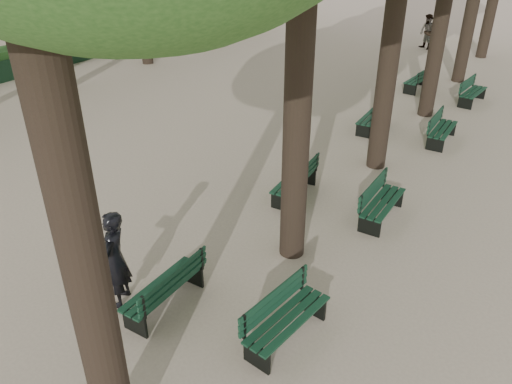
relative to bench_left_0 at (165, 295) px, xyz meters
The scene contains 15 objects.
ground 0.54m from the bench_left_0, 142.67° to the right, with size 120.00×120.00×0.00m, color tan.
bench_left_0 is the anchor object (origin of this frame).
bench_left_1 4.91m from the bench_left_0, 90.00° to the left, with size 0.70×1.84×0.92m.
bench_left_2 10.31m from the bench_left_0, 90.00° to the left, with size 0.65×1.82×0.92m.
bench_left_3 15.49m from the bench_left_0, 90.00° to the left, with size 0.73×1.84×0.92m.
bench_right_0 2.32m from the bench_left_0, 11.93° to the left, with size 0.80×1.86×0.92m.
bench_right_1 5.52m from the bench_left_0, 65.74° to the left, with size 0.58×1.80×0.92m.
bench_right_2 10.68m from the bench_left_0, 77.75° to the left, with size 0.59×1.81×0.92m.
bench_right_3 15.11m from the bench_left_0, 81.37° to the left, with size 0.75×1.85×0.92m.
man_with_map 1.10m from the bench_left_0, 157.07° to the right, with size 0.77×0.85×1.91m.
pedestrian_d 25.84m from the bench_left_0, 90.55° to the left, with size 0.84×0.34×1.71m, color #262628.
pedestrian_a 23.07m from the bench_left_0, 94.47° to the left, with size 0.87×0.36×1.79m, color #262628.
pedestrian_e 23.64m from the bench_left_0, 121.53° to the left, with size 1.74×0.38×1.88m, color #262628.
fence 18.74m from the bench_left_0, 145.10° to the left, with size 0.08×42.00×0.90m, color black.
hedge 19.32m from the bench_left_0, 146.29° to the left, with size 1.20×42.00×1.20m, color #1A4016.
Camera 1 is at (5.52, -4.75, 6.28)m, focal length 35.00 mm.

